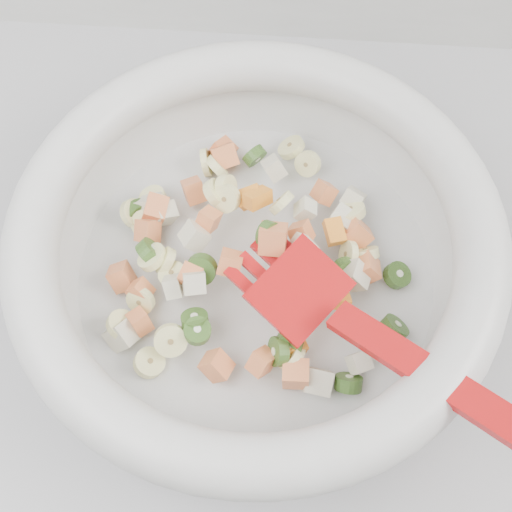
{
  "coord_description": "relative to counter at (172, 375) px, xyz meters",
  "views": [
    {
      "loc": [
        0.16,
        1.16,
        1.44
      ],
      "look_at": [
        0.14,
        1.42,
        0.95
      ],
      "focal_mm": 45.0,
      "sensor_mm": 36.0,
      "label": 1
    }
  ],
  "objects": [
    {
      "name": "mixing_bowl",
      "position": [
        0.14,
        -0.03,
        0.51
      ],
      "size": [
        0.47,
        0.42,
        0.14
      ],
      "color": "silver",
      "rests_on": "counter"
    },
    {
      "name": "counter",
      "position": [
        0.0,
        0.0,
        0.0
      ],
      "size": [
        2.0,
        0.6,
        0.9
      ],
      "primitive_type": "cube",
      "color": "#95959A",
      "rests_on": "ground"
    }
  ]
}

